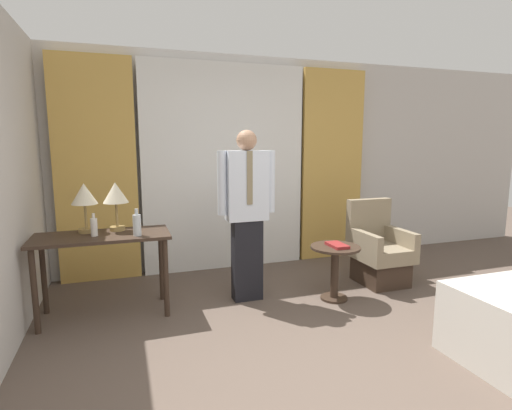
{
  "coord_description": "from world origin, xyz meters",
  "views": [
    {
      "loc": [
        -1.25,
        -1.96,
        1.62
      ],
      "look_at": [
        -0.02,
        1.68,
        1.01
      ],
      "focal_mm": 28.0,
      "sensor_mm": 36.0,
      "label": 1
    }
  ],
  "objects": [
    {
      "name": "person",
      "position": [
        -0.07,
        1.83,
        0.95
      ],
      "size": [
        0.6,
        0.21,
        1.74
      ],
      "color": "black",
      "rests_on": "ground_plane"
    },
    {
      "name": "wall_back",
      "position": [
        0.0,
        3.07,
        1.35
      ],
      "size": [
        10.0,
        0.06,
        2.7
      ],
      "color": "beige",
      "rests_on": "ground_plane"
    },
    {
      "name": "curtain_drape_right",
      "position": [
        1.52,
        2.94,
        1.29
      ],
      "size": [
        0.9,
        0.06,
        2.58
      ],
      "color": "gold",
      "rests_on": "ground_plane"
    },
    {
      "name": "table_lamp_left",
      "position": [
        -1.59,
        2.02,
        1.12
      ],
      "size": [
        0.24,
        0.24,
        0.47
      ],
      "color": "#9E7F47",
      "rests_on": "desk"
    },
    {
      "name": "curtain_sheer_center",
      "position": [
        0.0,
        2.94,
        1.29
      ],
      "size": [
        2.07,
        0.06,
        2.58
      ],
      "color": "white",
      "rests_on": "ground_plane"
    },
    {
      "name": "bottle_near_edge",
      "position": [
        -1.51,
        1.85,
        0.86
      ],
      "size": [
        0.06,
        0.06,
        0.21
      ],
      "color": "silver",
      "rests_on": "desk"
    },
    {
      "name": "bottle_by_lamp",
      "position": [
        -1.14,
        1.74,
        0.88
      ],
      "size": [
        0.07,
        0.07,
        0.25
      ],
      "color": "silver",
      "rests_on": "desk"
    },
    {
      "name": "book",
      "position": [
        0.8,
        1.51,
        0.58
      ],
      "size": [
        0.15,
        0.26,
        0.03
      ],
      "color": "maroon",
      "rests_on": "side_table"
    },
    {
      "name": "table_lamp_right",
      "position": [
        -1.31,
        2.02,
        1.12
      ],
      "size": [
        0.24,
        0.24,
        0.47
      ],
      "color": "#9E7F47",
      "rests_on": "desk"
    },
    {
      "name": "side_table",
      "position": [
        0.79,
        1.53,
        0.38
      ],
      "size": [
        0.51,
        0.51,
        0.57
      ],
      "color": "#38281E",
      "rests_on": "ground_plane"
    },
    {
      "name": "armchair",
      "position": [
        1.53,
        1.82,
        0.35
      ],
      "size": [
        0.56,
        0.63,
        0.95
      ],
      "color": "#38281E",
      "rests_on": "ground_plane"
    },
    {
      "name": "desk",
      "position": [
        -1.45,
        1.88,
        0.66
      ],
      "size": [
        1.21,
        0.55,
        0.78
      ],
      "color": "#38281E",
      "rests_on": "ground_plane"
    },
    {
      "name": "curtain_drape_left",
      "position": [
        -1.52,
        2.94,
        1.29
      ],
      "size": [
        0.9,
        0.06,
        2.58
      ],
      "color": "gold",
      "rests_on": "ground_plane"
    },
    {
      "name": "ground_plane",
      "position": [
        0.0,
        0.0,
        0.0
      ],
      "size": [
        16.0,
        16.0,
        0.0
      ],
      "primitive_type": "plane",
      "color": "brown"
    }
  ]
}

